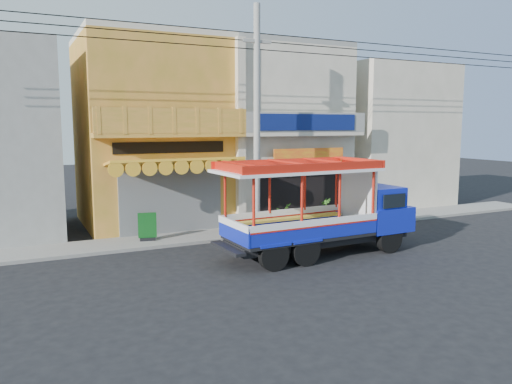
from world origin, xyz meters
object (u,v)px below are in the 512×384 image
at_px(potted_plant_b, 366,209).
at_px(potted_plant_c, 326,209).
at_px(green_sign, 147,229).
at_px(potted_plant_a, 282,214).
at_px(songthaew_truck, 331,209).
at_px(utility_pole, 260,109).

distance_m(potted_plant_b, potted_plant_c, 1.80).
bearing_deg(green_sign, potted_plant_a, 5.99).
distance_m(songthaew_truck, potted_plant_b, 5.89).
xyz_separation_m(songthaew_truck, potted_plant_c, (3.03, 4.82, -0.97)).
bearing_deg(potted_plant_a, utility_pole, -179.26).
relative_size(utility_pole, songthaew_truck, 3.96).
height_order(green_sign, potted_plant_c, green_sign).
distance_m(utility_pole, songthaew_truck, 5.02).
height_order(green_sign, potted_plant_b, potted_plant_b).
bearing_deg(songthaew_truck, potted_plant_a, 81.24).
relative_size(utility_pole, potted_plant_c, 28.88).
distance_m(potted_plant_a, potted_plant_c, 2.29).
distance_m(green_sign, potted_plant_c, 8.43).
bearing_deg(potted_plant_a, songthaew_truck, -135.62).
bearing_deg(potted_plant_b, potted_plant_c, 13.88).
relative_size(songthaew_truck, potted_plant_a, 8.06).
relative_size(utility_pole, green_sign, 26.59).
height_order(utility_pole, potted_plant_b, utility_pole).
relative_size(potted_plant_b, potted_plant_c, 1.14).
height_order(songthaew_truck, potted_plant_b, songthaew_truck).
xyz_separation_m(songthaew_truck, green_sign, (-5.38, 4.19, -1.01)).
height_order(songthaew_truck, potted_plant_a, songthaew_truck).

